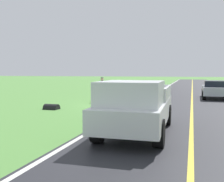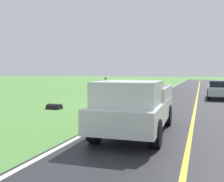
# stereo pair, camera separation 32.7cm
# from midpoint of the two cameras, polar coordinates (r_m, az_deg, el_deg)

# --- Properties ---
(ground_plane) EXTENTS (200.00, 200.00, 0.00)m
(ground_plane) POSITION_cam_midpoint_polar(r_m,az_deg,el_deg) (17.47, 0.92, -2.81)
(ground_plane) COLOR #568E42
(road_surface) EXTENTS (7.19, 120.00, 0.00)m
(road_surface) POSITION_cam_midpoint_polar(r_m,az_deg,el_deg) (16.82, 16.11, -3.24)
(road_surface) COLOR #28282D
(road_surface) RESTS_ON ground
(lane_edge_line) EXTENTS (0.16, 117.60, 0.00)m
(lane_edge_line) POSITION_cam_midpoint_polar(r_m,az_deg,el_deg) (17.19, 4.65, -2.92)
(lane_edge_line) COLOR silver
(lane_edge_line) RESTS_ON ground
(lane_centre_line) EXTENTS (0.14, 117.60, 0.00)m
(lane_centre_line) POSITION_cam_midpoint_polar(r_m,az_deg,el_deg) (16.82, 16.11, -3.23)
(lane_centre_line) COLOR gold
(lane_centre_line) RESTS_ON ground
(hitchhiker_walking) EXTENTS (0.62, 0.52, 1.75)m
(hitchhiker_walking) POSITION_cam_midpoint_polar(r_m,az_deg,el_deg) (18.86, -2.58, 0.69)
(hitchhiker_walking) COLOR navy
(hitchhiker_walking) RESTS_ON ground
(suitcase_carried) EXTENTS (0.46, 0.21, 0.45)m
(suitcase_carried) POSITION_cam_midpoint_polar(r_m,az_deg,el_deg) (19.00, -3.84, -1.58)
(suitcase_carried) COLOR black
(suitcase_carried) RESTS_ON ground
(pickup_truck_passing) EXTENTS (2.19, 5.44, 1.82)m
(pickup_truck_passing) POSITION_cam_midpoint_polar(r_m,az_deg,el_deg) (9.06, 4.16, -3.12)
(pickup_truck_passing) COLOR silver
(pickup_truck_passing) RESTS_ON ground
(sedan_near_oncoming) EXTENTS (1.98, 4.43, 1.41)m
(sedan_near_oncoming) POSITION_cam_midpoint_polar(r_m,az_deg,el_deg) (22.62, 20.70, 0.42)
(sedan_near_oncoming) COLOR #B2B7C1
(sedan_near_oncoming) RESTS_ON ground
(drainage_culvert) EXTENTS (0.80, 0.60, 0.60)m
(drainage_culvert) POSITION_cam_midpoint_polar(r_m,az_deg,el_deg) (15.49, -13.34, -3.81)
(drainage_culvert) COLOR black
(drainage_culvert) RESTS_ON ground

